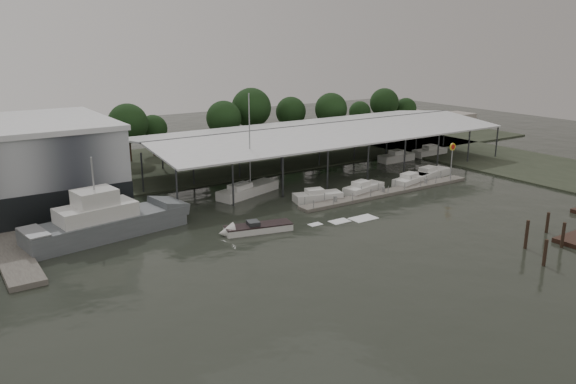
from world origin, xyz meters
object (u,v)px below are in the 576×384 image
shell_fuel_sign (452,154)px  white_sailboat (247,190)px  grey_trawler (108,221)px  speedboat_underway (253,229)px

shell_fuel_sign → white_sailboat: 29.76m
shell_fuel_sign → grey_trawler: 47.96m
shell_fuel_sign → speedboat_underway: 35.04m
shell_fuel_sign → white_sailboat: white_sailboat is taller
shell_fuel_sign → grey_trawler: (-47.72, 4.22, -2.35)m
grey_trawler → white_sailboat: 20.61m
speedboat_underway → grey_trawler: bearing=-16.9°
grey_trawler → speedboat_underway: (13.01, -7.42, -1.19)m
white_sailboat → grey_trawler: bearing=177.1°
white_sailboat → speedboat_underway: (-6.80, -13.03, -0.26)m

